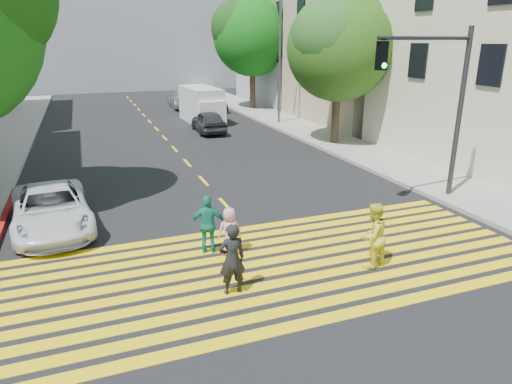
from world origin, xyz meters
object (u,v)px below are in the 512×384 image
tree_right_near (340,42)px  pedestrian_woman (373,236)px  pedestrian_child (230,232)px  white_sedan (51,209)px  dark_car_parked (211,103)px  pedestrian_extra (208,225)px  tree_right_far (253,32)px  pedestrian_man (232,259)px  white_van (202,106)px  dark_car_near (209,121)px  silver_car (183,99)px  traffic_signal (440,92)px

tree_right_near → pedestrian_woman: size_ratio=4.68×
tree_right_near → pedestrian_child: (-9.31, -10.72, -4.64)m
white_sedan → dark_car_parked: bearing=58.1°
pedestrian_extra → tree_right_far: bearing=-95.7°
pedestrian_man → pedestrian_woman: (3.60, -0.03, 0.01)m
pedestrian_woman → white_van: bearing=-107.9°
tree_right_near → pedestrian_extra: bearing=-133.2°
tree_right_far → tree_right_near: bearing=-92.0°
tree_right_far → pedestrian_woman: bearing=-104.2°
pedestrian_child → white_sedan: bearing=-35.3°
tree_right_near → pedestrian_child: size_ratio=5.99×
pedestrian_man → dark_car_near: (4.36, 18.29, -0.16)m
tree_right_near → silver_car: 17.88m
pedestrian_extra → pedestrian_woman: bearing=165.7°
tree_right_near → dark_car_near: 9.17m
pedestrian_child → white_van: bearing=-99.3°
pedestrian_woman → pedestrian_child: pedestrian_woman is taller
pedestrian_man → white_van: (4.89, 21.82, 0.28)m
dark_car_parked → pedestrian_child: bearing=-111.9°
dark_car_parked → white_van: white_van is taller
white_sedan → silver_car: bearing=64.0°
pedestrian_man → pedestrian_extra: pedestrian_man is taller
tree_right_near → dark_car_near: (-5.48, 5.72, -4.62)m
dark_car_near → white_van: white_van is taller
dark_car_near → traffic_signal: traffic_signal is taller
tree_right_far → silver_car: (-5.22, 2.70, -5.24)m
white_sedan → dark_car_parked: size_ratio=1.20×
pedestrian_man → pedestrian_extra: bearing=-91.0°
dark_car_parked → pedestrian_woman: bearing=-104.6°
pedestrian_extra → dark_car_parked: (6.76, 24.56, -0.17)m
tree_right_far → traffic_signal: size_ratio=1.52×
pedestrian_child → dark_car_parked: pedestrian_child is taller
pedestrian_man → traffic_signal: (8.18, 3.34, 2.94)m
pedestrian_extra → white_sedan: 5.08m
pedestrian_woman → silver_car: 29.27m
tree_right_far → dark_car_near: 11.45m
tree_right_far → pedestrian_man: bearing=-111.3°
pedestrian_child → traffic_signal: bearing=-166.0°
tree_right_near → white_van: (-4.95, 9.24, -4.18)m
tree_right_far → white_van: size_ratio=1.75×
dark_car_near → dark_car_parked: size_ratio=1.03×
tree_right_far → pedestrian_extra: bearing=-112.9°
tree_right_near → white_van: bearing=118.2°
pedestrian_child → silver_car: bearing=-96.5°
pedestrian_extra → dark_car_near: (4.32, 16.14, -0.13)m
pedestrian_extra → traffic_signal: bearing=-154.5°
pedestrian_man → traffic_signal: traffic_signal is taller
pedestrian_extra → dark_car_parked: bearing=-88.2°
dark_car_near → pedestrian_child: bearing=79.1°
pedestrian_child → traffic_signal: 8.39m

